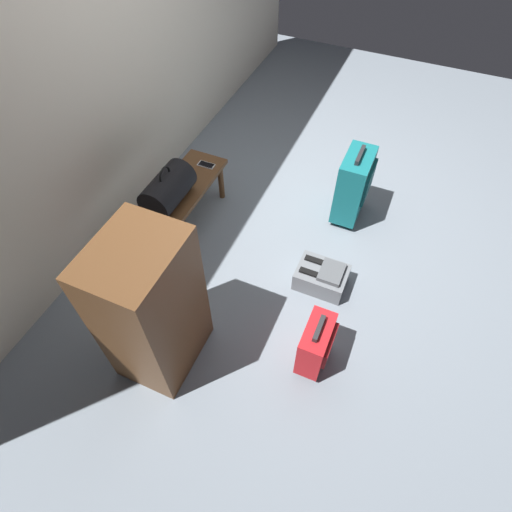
% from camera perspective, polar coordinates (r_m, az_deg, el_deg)
% --- Properties ---
extents(ground_plane, '(6.60, 6.60, 0.00)m').
position_cam_1_polar(ground_plane, '(3.71, 8.04, 4.73)').
color(ground_plane, slate).
extents(back_wall, '(6.00, 0.10, 2.80)m').
position_cam_1_polar(back_wall, '(3.54, -17.72, 28.31)').
color(back_wall, silver).
rests_on(back_wall, ground).
extents(bench, '(1.00, 0.36, 0.40)m').
position_cam_1_polar(bench, '(3.47, -10.22, 8.15)').
color(bench, brown).
rests_on(bench, ground).
extents(duffel_bag_black, '(0.44, 0.26, 0.34)m').
position_cam_1_polar(duffel_bag_black, '(3.25, -12.01, 8.96)').
color(duffel_bag_black, black).
rests_on(duffel_bag_black, bench).
extents(cell_phone, '(0.07, 0.14, 0.01)m').
position_cam_1_polar(cell_phone, '(3.63, -6.85, 12.32)').
color(cell_phone, silver).
rests_on(cell_phone, bench).
extents(suitcase_upright_teal, '(0.40, 0.24, 0.67)m').
position_cam_1_polar(suitcase_upright_teal, '(3.59, 13.23, 9.43)').
color(suitcase_upright_teal, '#14666B').
rests_on(suitcase_upright_teal, ground).
extents(suitcase_small_red, '(0.32, 0.19, 0.46)m').
position_cam_1_polar(suitcase_small_red, '(2.75, 8.23, -11.85)').
color(suitcase_small_red, red).
rests_on(suitcase_small_red, ground).
extents(backpack_grey, '(0.28, 0.38, 0.21)m').
position_cam_1_polar(backpack_grey, '(3.22, 9.02, -2.83)').
color(backpack_grey, slate).
rests_on(backpack_grey, ground).
extents(side_cabinet, '(0.56, 0.44, 1.10)m').
position_cam_1_polar(side_cabinet, '(2.56, -14.15, -7.12)').
color(side_cabinet, brown).
rests_on(side_cabinet, ground).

